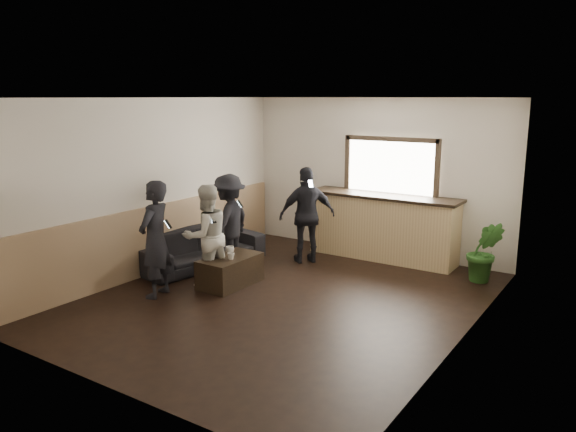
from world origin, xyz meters
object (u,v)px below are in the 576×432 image
Objects in this scene: bar_counter at (383,223)px; potted_plant at (485,252)px; sofa at (201,248)px; person_b at (206,236)px; person_d at (307,215)px; coffee_table at (230,271)px; cup_b at (231,256)px; person_c at (229,222)px; cup_a at (230,250)px; person_a at (155,239)px.

potted_plant is (1.85, -0.36, -0.16)m from bar_counter.
person_b reaches higher than sofa.
person_d is at bearing -168.57° from potted_plant.
bar_counter is 2.71× the size of coffee_table.
bar_counter is at bearing 170.12° from person_b.
person_d reaches higher than sofa.
bar_counter is 1.38m from person_d.
person_b reaches higher than cup_b.
cup_a is at bearing 30.44° from person_c.
person_c is at bearing -134.70° from bar_counter.
person_b is at bearing 25.72° from person_d.
potted_plant is at bearing 37.34° from cup_b.
person_a reaches higher than sofa.
cup_b reaches higher than coffee_table.
person_b is (-1.61, -2.82, 0.13)m from bar_counter.
person_a is 1.64m from person_c.
bar_counter reaches higher than person_c.
sofa is 2.25× the size of potted_plant.
bar_counter is 1.61× the size of person_a.
sofa is 1.12m from person_b.
cup_b is 0.07× the size of person_b.
person_d is (-2.84, -0.57, 0.34)m from potted_plant.
cup_a is (0.89, -0.33, 0.18)m from sofa.
person_a is at bearing -1.57° from person_b.
person_a is at bearing -9.66° from person_c.
person_c is at bearing -55.76° from sofa.
cup_a is 1.62m from person_d.
cup_a is 0.49m from person_b.
person_c is at bearing 1.32° from person_d.
sofa is at bearing -177.49° from person_a.
bar_counter is at bearing -36.81° from sofa.
potted_plant is at bearing 35.39° from coffee_table.
potted_plant reaches higher than cup_a.
person_b is at bearing -119.79° from bar_counter.
person_c is at bearing 130.09° from cup_a.
person_a is 2.79m from person_d.
coffee_table is at bearing -144.61° from potted_plant.
sofa is at bearing -76.66° from person_c.
coffee_table is 7.58× the size of cup_a.
person_b is at bearing 8.59° from person_c.
person_c is 1.35m from person_d.
person_c is (0.45, 0.19, 0.47)m from sofa.
bar_counter is at bearing 63.07° from coffee_table.
coffee_table is at bearing 30.23° from person_c.
person_a is at bearing -121.39° from coffee_table.
person_b is (-0.28, -0.20, 0.55)m from coffee_table.
person_a is at bearing -139.53° from potted_plant.
cup_b is 3.88m from potted_plant.
person_c is at bearing -141.84° from person_b.
coffee_table is at bearing 32.63° from person_d.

